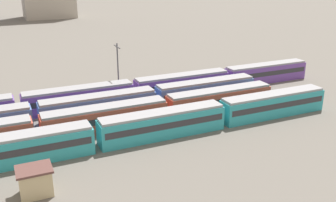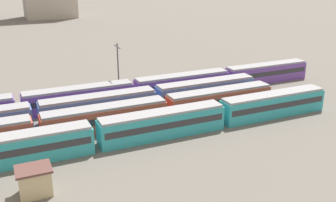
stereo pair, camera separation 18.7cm
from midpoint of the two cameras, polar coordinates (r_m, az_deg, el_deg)
ground_plane at (r=57.44m, az=-19.11°, el=-4.76°), size 600.00×600.00×0.00m
train_track_0 at (r=53.16m, az=-0.87°, el=-3.35°), size 55.80×3.06×3.75m
train_track_1 at (r=55.73m, az=-9.27°, el=-2.51°), size 55.80×3.06×3.75m
train_track_2 at (r=60.53m, az=-10.25°, el=-0.76°), size 55.80×3.06×3.75m
train_track_3 at (r=67.25m, az=-5.19°, el=1.56°), size 74.70×3.06×3.75m
catenary_pole_1 at (r=68.56m, az=-7.49°, el=4.89°), size 0.24×3.20×9.77m
signal_hut at (r=42.79m, az=-19.15°, el=-11.10°), size 3.60×3.00×3.04m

